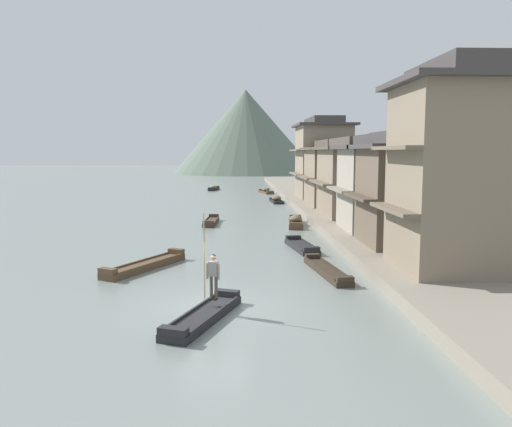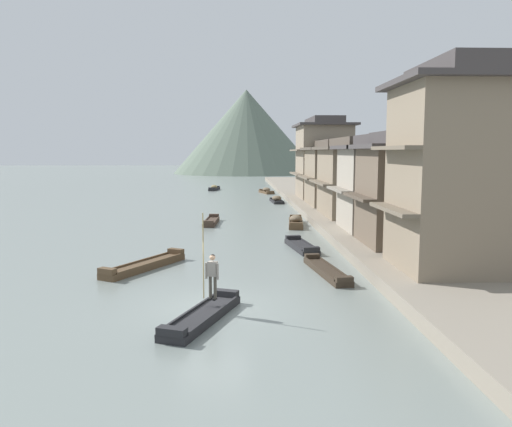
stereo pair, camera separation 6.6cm
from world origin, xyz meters
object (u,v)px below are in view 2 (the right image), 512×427
Objects in this scene: boat_midriver_upstream at (326,271)px; house_waterfront_tall at (390,183)px; boat_upstream_distant at (211,222)px; house_waterfront_second at (404,189)px; boatman_person at (212,271)px; boat_moored_second at (266,191)px; house_waterfront_nearest at (452,169)px; boat_moored_nearest at (214,188)px; boat_moored_far at (277,200)px; boat_midriver_drifting at (296,222)px; boat_moored_third at (145,265)px; house_waterfront_far at (337,173)px; boat_foreground_poled at (202,316)px; house_waterfront_narrow at (358,178)px; boat_crossing_west at (301,246)px; house_waterfront_end at (323,158)px.

boat_midriver_upstream is 0.74× the size of house_waterfront_tall.
boat_upstream_distant is 0.74× the size of house_waterfront_second.
boat_moored_second is at bearing 84.60° from boatman_person.
house_waterfront_nearest is (5.06, -48.34, 4.59)m from boat_moored_second.
boat_moored_nearest is (-2.36, 58.20, -1.21)m from boatman_person.
boat_moored_far is 0.53× the size of house_waterfront_nearest.
boat_midriver_drifting reaches higher than boat_moored_nearest.
boat_moored_third is at bearing -121.75° from boat_midriver_drifting.
house_waterfront_far reaches higher than boat_moored_far.
house_waterfront_far is (10.48, 31.75, 2.06)m from boatman_person.
boat_foreground_poled is 8.46m from boat_moored_third.
boat_foreground_poled is 0.89× the size of boat_midriver_upstream.
boat_moored_second is (7.31, -5.81, 0.01)m from boat_moored_nearest.
house_waterfront_narrow is at bearing -72.55° from boat_moored_far.
boat_moored_far is at bearing -67.30° from boat_moored_nearest.
boat_midriver_drifting reaches higher than boat_moored_far.
house_waterfront_far reaches higher than boat_foreground_poled.
boat_moored_third is 8.66m from boat_midriver_upstream.
boat_moored_second is at bearing 89.53° from boat_crossing_west.
boat_moored_third reaches higher than boat_crossing_west.
boat_moored_far is at bearing 90.09° from boat_midriver_drifting.
house_waterfront_nearest is (5.39, -7.72, 4.72)m from boat_crossing_west.
boatman_person is 0.77× the size of boat_moored_nearest.
boat_moored_third is (-1.19, -51.22, -0.10)m from boat_moored_nearest.
house_waterfront_narrow is 1.02× the size of house_waterfront_far.
boat_moored_nearest is at bearing 115.88° from house_waterfront_far.
house_waterfront_end reaches higher than boat_moored_third.
house_waterfront_nearest reaches higher than boat_midriver_upstream.
house_waterfront_nearest is 1.42× the size of house_waterfront_second.
boat_crossing_west is at bearing 163.20° from house_waterfront_second.
house_waterfront_narrow is at bearing -89.64° from house_waterfront_far.
house_waterfront_end is at bearing 74.36° from boat_midriver_drifting.
house_waterfront_tall is at bearing -80.97° from boat_moored_second.
house_waterfront_narrow is (5.14, 1.87, 3.28)m from boat_midriver_drifting.
boat_foreground_poled is 0.57× the size of house_waterfront_narrow.
boat_moored_nearest is (-2.07, 59.03, 0.12)m from boat_foreground_poled.
boat_crossing_west is at bearing 93.62° from boat_midriver_upstream.
boat_midriver_drifting is at bearing -10.57° from boat_upstream_distant.
boatman_person is at bearing -114.31° from house_waterfront_narrow.
house_waterfront_tall reaches higher than boat_crossing_west.
boat_midriver_drifting is at bearing -116.24° from house_waterfront_far.
house_waterfront_end is at bearing 75.08° from boat_foreground_poled.
boat_midriver_drifting is at bearing 75.68° from boat_foreground_poled.
house_waterfront_tall is 16.17m from house_waterfront_far.
boat_foreground_poled is at bearing -109.24° from boatman_person.
house_waterfront_nearest is at bearing -59.13° from boat_upstream_distant.
boat_moored_far is 1.07× the size of boat_crossing_west.
boat_upstream_distant is 12.14m from house_waterfront_narrow.
house_waterfront_tall and house_waterfront_narrow have the same top height.
boatman_person is at bearing -104.12° from boat_midriver_drifting.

